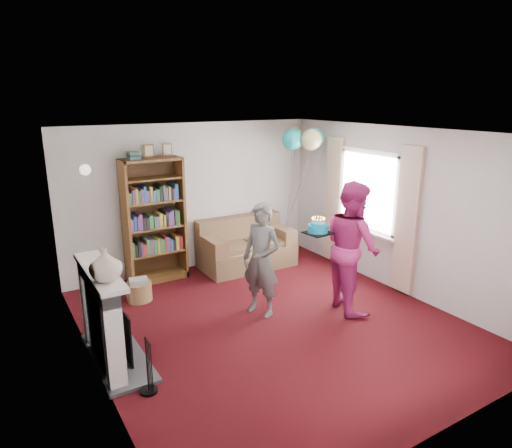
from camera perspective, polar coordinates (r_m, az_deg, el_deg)
ground at (r=6.23m, az=2.14°, el=-12.22°), size 5.00×5.00×0.00m
wall_back at (r=7.90m, az=-7.85°, el=3.37°), size 4.50×0.02×2.50m
wall_left at (r=4.94m, az=-20.26°, el=-5.02°), size 0.02×5.00×2.50m
wall_right at (r=7.21m, az=17.42°, el=1.61°), size 0.02×5.00×2.50m
ceiling at (r=5.52m, az=2.41°, el=11.42°), size 4.50×5.00×0.01m
fireplace at (r=5.43m, az=-18.13°, el=-11.41°), size 0.55×1.80×1.12m
window_bay at (r=7.58m, az=13.75°, el=2.18°), size 0.14×2.02×2.20m
wall_sconce at (r=7.14m, az=-20.58°, el=6.37°), size 0.16×0.23×0.16m
bookcase at (r=7.50m, az=-12.69°, el=0.32°), size 0.95×0.42×2.21m
sofa at (r=8.09m, az=-1.37°, el=-2.99°), size 1.61×0.85×0.85m
wicker_basket at (r=7.00m, az=-14.40°, el=-8.07°), size 0.37×0.37×0.34m
person_striped at (r=6.17m, az=0.69°, el=-4.51°), size 0.58×0.68×1.57m
person_magenta at (r=6.44m, az=11.92°, el=-2.75°), size 0.89×1.03×1.83m
birthday_cake at (r=6.21m, az=7.76°, el=-0.58°), size 0.33×0.33×0.22m
balloons at (r=7.92m, az=5.91°, el=10.57°), size 0.79×0.79×1.75m
mantel_vase at (r=4.81m, az=-18.31°, el=-4.82°), size 0.36×0.36×0.34m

